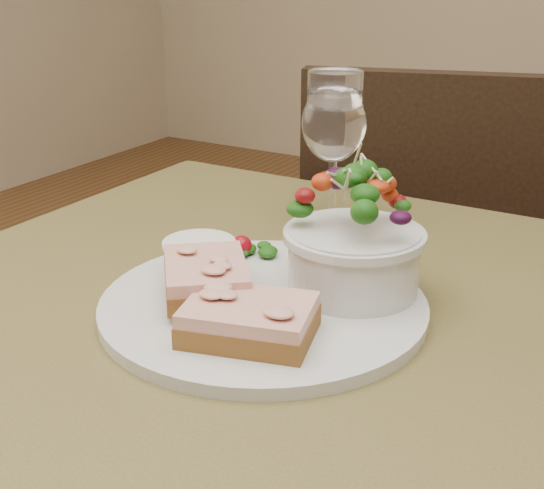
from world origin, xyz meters
The scene contains 9 objects.
cafe_table centered at (0.00, 0.00, 0.65)m, with size 0.80×0.80×0.75m.
chair_far centered at (-0.08, 0.70, 0.29)m, with size 0.52×0.52×0.90m.
dinner_plate centered at (-0.01, 0.00, 0.76)m, with size 0.31×0.31×0.01m, color silver.
sandwich_front centered at (0.01, -0.07, 0.78)m, with size 0.12×0.11×0.03m.
sandwich_back centered at (-0.06, -0.03, 0.78)m, with size 0.12×0.13×0.03m.
ramekin centered at (-0.10, 0.02, 0.78)m, with size 0.07×0.07×0.04m.
salad_bowl centered at (0.05, 0.06, 0.82)m, with size 0.12×0.12×0.13m.
garnish centered at (-0.08, 0.09, 0.77)m, with size 0.05×0.04×0.02m.
wine_glass centered at (-0.06, 0.24, 0.87)m, with size 0.08×0.08×0.18m.
Camera 1 is at (0.32, -0.55, 1.07)m, focal length 50.00 mm.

